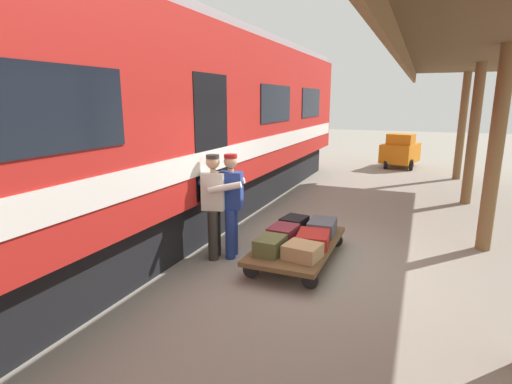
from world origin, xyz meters
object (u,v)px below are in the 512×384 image
Objects in this scene: suitcase_olive_duffel at (270,245)px; porter_by_door at (215,203)px; luggage_cart at (298,245)px; baggage_tug at (400,151)px; suitcase_red_plastic at (313,239)px; suitcase_tan_vintage at (303,251)px; suitcase_black_hardshell at (294,224)px; suitcase_burgundy_valise at (283,233)px; suitcase_slate_roller at (322,227)px; train_car at (138,127)px; porter_in_overalls at (230,202)px.

suitcase_olive_duffel is 1.16m from porter_by_door.
luggage_cart is 10.43m from baggage_tug.
luggage_cart is 1.28× the size of porter_by_door.
suitcase_tan_vintage is at bearing 90.00° from suitcase_red_plastic.
porter_by_door reaches higher than suitcase_black_hardshell.
suitcase_black_hardshell is at bearing -67.47° from suitcase_tan_vintage.
suitcase_burgundy_valise reaches higher than suitcase_slate_roller.
train_car reaches higher than suitcase_black_hardshell.
suitcase_red_plastic is 1.66m from porter_by_door.
suitcase_olive_duffel is at bearing 83.78° from baggage_tug.
porter_in_overalls is 1.00× the size of porter_by_door.
suitcase_tan_vintage is 1.04× the size of suitcase_black_hardshell.
porter_by_door reaches higher than suitcase_slate_roller.
luggage_cart is 4.43× the size of suitcase_tan_vintage.
porter_by_door reaches higher than suitcase_olive_duffel.
suitcase_tan_vintage is 0.83× the size of suitcase_slate_roller.
luggage_cart is at bearing 179.83° from train_car.
suitcase_black_hardshell reaches higher than luggage_cart.
train_car is 37.68× the size of suitcase_black_hardshell.
suitcase_olive_duffel is (0.00, 0.60, 0.00)m from suitcase_burgundy_valise.
suitcase_burgundy_valise is 1.01× the size of suitcase_olive_duffel.
suitcase_red_plastic is 0.78m from suitcase_black_hardshell.
porter_by_door is (1.03, 0.98, 0.50)m from suitcase_black_hardshell.
train_car is 36.17× the size of suitcase_tan_vintage.
suitcase_burgundy_valise is 0.78m from suitcase_tan_vintage.
suitcase_olive_duffel is 0.30× the size of porter_by_door.
luggage_cart is 0.67m from suitcase_black_hardshell.
porter_in_overalls reaches higher than suitcase_olive_duffel.
suitcase_slate_roller reaches higher than suitcase_black_hardshell.
porter_by_door reaches higher than suitcase_burgundy_valise.
train_car reaches higher than suitcase_tan_vintage.
train_car reaches higher than porter_by_door.
luggage_cart is at bearing 180.00° from suitcase_burgundy_valise.
suitcase_tan_vintage is (-3.26, 0.61, -1.65)m from train_car.
suitcase_burgundy_valise is (-2.76, 0.01, -1.63)m from train_car.
porter_by_door is 0.89× the size of baggage_tug.
baggage_tug is (-0.70, -9.78, 0.20)m from suitcase_slate_roller.
suitcase_black_hardshell is at bearing -136.39° from porter_by_door.
suitcase_slate_roller is (-3.26, -0.59, -1.64)m from train_car.
baggage_tug is (-0.95, -10.38, 0.36)m from luggage_cart.
suitcase_slate_roller is at bearing 180.00° from suitcase_black_hardshell.
porter_by_door is at bearing 20.27° from suitcase_burgundy_valise.
train_car is 35.15× the size of suitcase_olive_duffel.
suitcase_slate_roller is 1.17× the size of suitcase_olive_duffel.
baggage_tug reaches higher than luggage_cart.
suitcase_burgundy_valise is at bearing 50.32° from suitcase_slate_roller.
baggage_tug reaches higher than suitcase_black_hardshell.
suitcase_slate_roller is 0.35× the size of porter_by_door.
suitcase_tan_vintage is 0.29× the size of porter_in_overalls.
train_car is 9.35× the size of baggage_tug.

